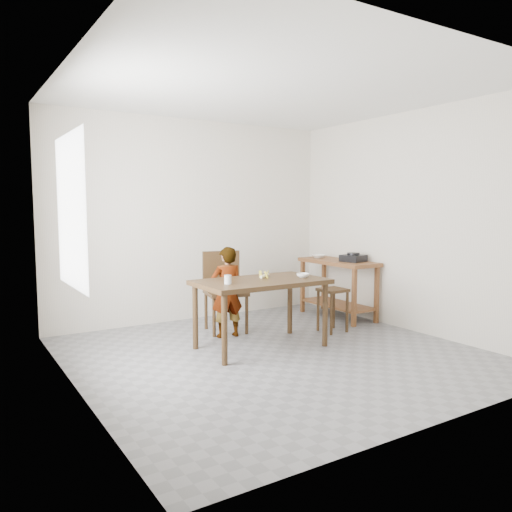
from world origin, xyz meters
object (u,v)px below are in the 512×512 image
prep_counter (338,289)px  stool (333,310)px  dining_chair (226,292)px  child (227,292)px  dining_table (261,314)px

prep_counter → stool: bearing=-135.6°
prep_counter → dining_chair: dining_chair is taller
prep_counter → child: bearing=-176.6°
prep_counter → dining_chair: bearing=175.9°
dining_table → stool: dining_table is taller
prep_counter → stool: 0.84m
dining_chair → child: bearing=-103.2°
child → dining_chair: child is taller
dining_chair → stool: size_ratio=1.83×
prep_counter → child: child is taller
child → dining_table: bearing=106.5°
prep_counter → stool: prep_counter is taller
prep_counter → stool: (-0.59, -0.58, -0.13)m
child → stool: 1.34m
dining_table → stool: (1.13, 0.12, -0.11)m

